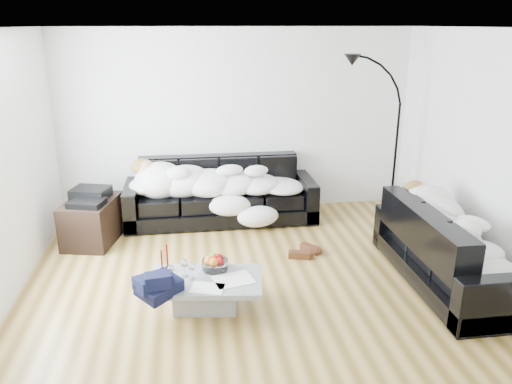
{
  "coord_description": "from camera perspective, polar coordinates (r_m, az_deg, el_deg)",
  "views": [
    {
      "loc": [
        -0.72,
        -4.78,
        2.64
      ],
      "look_at": [
        0.0,
        0.3,
        0.9
      ],
      "focal_mm": 35.0,
      "sensor_mm": 36.0,
      "label": 1
    }
  ],
  "objects": [
    {
      "name": "ground",
      "position": [
        5.5,
        0.44,
        -9.92
      ],
      "size": [
        5.0,
        5.0,
        0.0
      ],
      "primitive_type": "plane",
      "color": "brown",
      "rests_on": "ground"
    },
    {
      "name": "wall_back",
      "position": [
        7.19,
        -2.2,
        7.98
      ],
      "size": [
        5.0,
        0.02,
        2.6
      ],
      "primitive_type": "cube",
      "color": "silver",
      "rests_on": "ground"
    },
    {
      "name": "wall_right",
      "position": [
        5.91,
        25.26,
        3.84
      ],
      "size": [
        0.02,
        4.5,
        2.6
      ],
      "primitive_type": "cube",
      "color": "silver",
      "rests_on": "ground"
    },
    {
      "name": "ceiling",
      "position": [
        4.83,
        0.53,
        18.28
      ],
      "size": [
        5.0,
        5.0,
        0.0
      ],
      "primitive_type": "plane",
      "color": "white",
      "rests_on": "ground"
    },
    {
      "name": "sofa_back",
      "position": [
        6.95,
        -4.04,
        0.13
      ],
      "size": [
        2.61,
        0.9,
        0.85
      ],
      "primitive_type": "cube",
      "color": "black",
      "rests_on": "ground"
    },
    {
      "name": "sofa_right",
      "position": [
        5.66,
        21.26,
        -5.79
      ],
      "size": [
        0.87,
        2.04,
        0.83
      ],
      "primitive_type": "cube",
      "rotation": [
        0.0,
        0.0,
        1.57
      ],
      "color": "black",
      "rests_on": "ground"
    },
    {
      "name": "sleeper_back",
      "position": [
        6.84,
        -4.05,
        1.7
      ],
      "size": [
        2.21,
        0.76,
        0.44
      ],
      "primitive_type": null,
      "color": "white",
      "rests_on": "sofa_back"
    },
    {
      "name": "sleeper_right",
      "position": [
        5.58,
        21.52,
        -3.72
      ],
      "size": [
        0.74,
        1.75,
        0.43
      ],
      "primitive_type": null,
      "rotation": [
        0.0,
        0.0,
        1.57
      ],
      "color": "white",
      "rests_on": "sofa_right"
    },
    {
      "name": "teal_cushion",
      "position": [
        6.04,
        18.28,
        -0.78
      ],
      "size": [
        0.42,
        0.38,
        0.2
      ],
      "primitive_type": "ellipsoid",
      "rotation": [
        0.0,
        0.0,
        0.24
      ],
      "color": "#0B534C",
      "rests_on": "sofa_right"
    },
    {
      "name": "coffee_table",
      "position": [
        4.95,
        -5.79,
        -11.46
      ],
      "size": [
        1.15,
        0.76,
        0.32
      ],
      "primitive_type": "cube",
      "rotation": [
        0.0,
        0.0,
        -0.13
      ],
      "color": "#939699",
      "rests_on": "ground"
    },
    {
      "name": "fruit_bowl",
      "position": [
        5.0,
        -4.72,
        -7.97
      ],
      "size": [
        0.3,
        0.3,
        0.16
      ],
      "primitive_type": "cylinder",
      "rotation": [
        0.0,
        0.0,
        -0.17
      ],
      "color": "white",
      "rests_on": "coffee_table"
    },
    {
      "name": "wine_glass_a",
      "position": [
        4.9,
        -8.17,
        -8.6
      ],
      "size": [
        0.09,
        0.09,
        0.18
      ],
      "primitive_type": "cylinder",
      "rotation": [
        0.0,
        0.0,
        -0.13
      ],
      "color": "white",
      "rests_on": "coffee_table"
    },
    {
      "name": "wine_glass_b",
      "position": [
        4.82,
        -9.68,
        -9.2
      ],
      "size": [
        0.09,
        0.09,
        0.17
      ],
      "primitive_type": "cylinder",
      "rotation": [
        0.0,
        0.0,
        0.24
      ],
      "color": "white",
      "rests_on": "coffee_table"
    },
    {
      "name": "wine_glass_c",
      "position": [
        4.84,
        -7.29,
        -8.97
      ],
      "size": [
        0.08,
        0.08,
        0.17
      ],
      "primitive_type": "cylinder",
      "rotation": [
        0.0,
        0.0,
        -0.05
      ],
      "color": "white",
      "rests_on": "coffee_table"
    },
    {
      "name": "candle_left",
      "position": [
        5.01,
        -10.73,
        -7.78
      ],
      "size": [
        0.05,
        0.05,
        0.23
      ],
      "primitive_type": "cylinder",
      "rotation": [
        0.0,
        0.0,
        0.28
      ],
      "color": "maroon",
      "rests_on": "coffee_table"
    },
    {
      "name": "candle_right",
      "position": [
        5.04,
        -10.12,
        -7.32
      ],
      "size": [
        0.05,
        0.05,
        0.27
      ],
      "primitive_type": "cylinder",
      "rotation": [
        0.0,
        0.0,
        0.06
      ],
      "color": "maroon",
      "rests_on": "coffee_table"
    },
    {
      "name": "newspaper_a",
      "position": [
        4.83,
        -2.63,
        -9.94
      ],
      "size": [
        0.42,
        0.36,
        0.01
      ],
      "primitive_type": "cube",
      "rotation": [
        0.0,
        0.0,
        0.24
      ],
      "color": "silver",
      "rests_on": "coffee_table"
    },
    {
      "name": "newspaper_b",
      "position": [
        4.7,
        -5.56,
        -10.84
      ],
      "size": [
        0.35,
        0.29,
        0.01
      ],
      "primitive_type": "cube",
      "rotation": [
        0.0,
        0.0,
        -0.29
      ],
      "color": "silver",
      "rests_on": "coffee_table"
    },
    {
      "name": "navy_jacket",
      "position": [
        4.6,
        -11.4,
        -9.49
      ],
      "size": [
        0.48,
        0.45,
        0.19
      ],
      "primitive_type": null,
      "rotation": [
        0.0,
        0.0,
        0.42
      ],
      "color": "black",
      "rests_on": "coffee_table"
    },
    {
      "name": "shoes",
      "position": [
        6.03,
        5.56,
        -6.78
      ],
      "size": [
        0.52,
        0.47,
        0.1
      ],
      "primitive_type": null,
      "rotation": [
        0.0,
        0.0,
        -0.46
      ],
      "color": "#472311",
      "rests_on": "ground"
    },
    {
      "name": "av_cabinet",
      "position": [
        6.61,
        -18.21,
        -3.18
      ],
      "size": [
        0.72,
        0.91,
        0.56
      ],
      "primitive_type": "cube",
      "rotation": [
        0.0,
        0.0,
        -0.23
      ],
      "color": "black",
      "rests_on": "ground"
    },
    {
      "name": "stereo",
      "position": [
        6.5,
        -18.51,
        -0.37
      ],
      "size": [
        0.52,
        0.45,
        0.13
      ],
      "primitive_type": "cube",
      "rotation": [
        0.0,
        0.0,
        -0.28
      ],
      "color": "black",
      "rests_on": "av_cabinet"
    },
    {
      "name": "floor_lamp",
      "position": [
        7.04,
        15.68,
        4.59
      ],
      "size": [
        0.77,
        0.42,
        2.01
      ],
      "primitive_type": null,
      "rotation": [
        0.0,
        0.0,
        -0.18
      ],
      "color": "black",
      "rests_on": "ground"
    }
  ]
}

